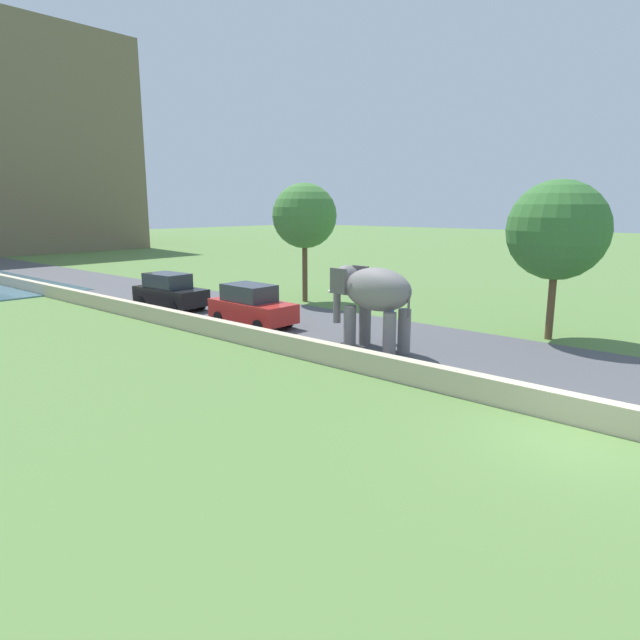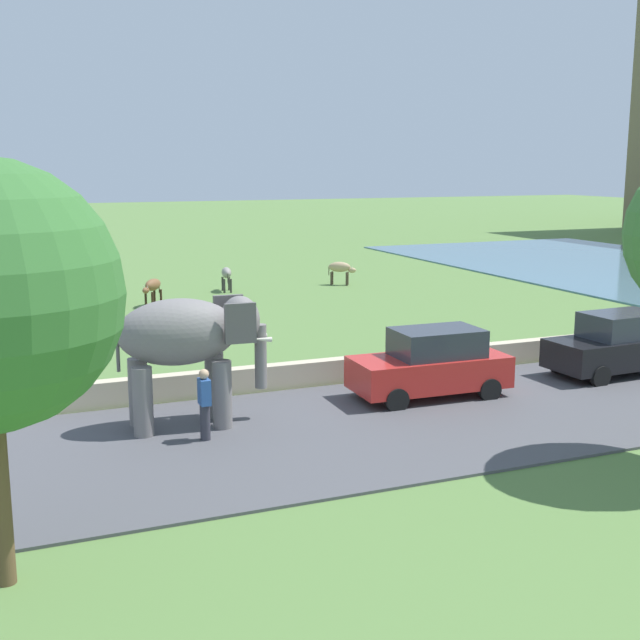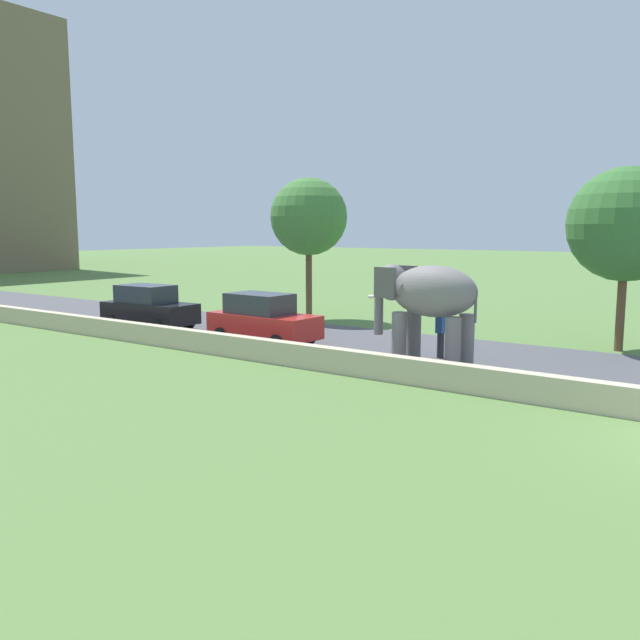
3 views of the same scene
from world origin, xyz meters
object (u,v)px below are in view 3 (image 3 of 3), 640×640
Objects in this scene: person_beside_elephant at (441,332)px; car_black at (149,307)px; car_red at (263,319)px; elephant at (427,298)px.

person_beside_elephant is 0.40× the size of car_black.
car_red and car_black have the same top height.
car_black is (-0.00, 6.03, 0.00)m from car_red.
elephant is at bearing -89.92° from car_black.
car_black is at bearing 90.08° from elephant.
elephant is 6.37m from car_red.
person_beside_elephant is 6.32m from car_red.
elephant reaches higher than person_beside_elephant.
elephant is at bearing -89.89° from car_red.
elephant is 12.34m from car_black.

